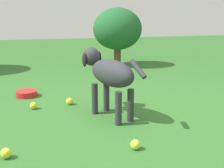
{
  "coord_description": "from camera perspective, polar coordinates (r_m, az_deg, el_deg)",
  "views": [
    {
      "loc": [
        -0.51,
        -2.29,
        0.88
      ],
      "look_at": [
        0.02,
        -0.04,
        0.29
      ],
      "focal_mm": 46.63,
      "sensor_mm": 36.0,
      "label": 1
    }
  ],
  "objects": [
    {
      "name": "shrub_near",
      "position": [
        4.68,
        1.09,
        10.7
      ],
      "size": [
        0.78,
        0.7,
        0.92
      ],
      "color": "brown",
      "rests_on": "ground"
    },
    {
      "name": "tennis_ball_2",
      "position": [
        2.76,
        -15.14,
        -4.1
      ],
      "size": [
        0.07,
        0.07,
        0.07
      ],
      "primitive_type": "sphere",
      "color": "#CCD530",
      "rests_on": "ground"
    },
    {
      "name": "ground",
      "position": [
        2.5,
        -0.67,
        -6.27
      ],
      "size": [
        14.0,
        14.0,
        0.0
      ],
      "primitive_type": "plane",
      "color": "#2D6026"
    },
    {
      "name": "tennis_ball_0",
      "position": [
        2.81,
        -8.32,
        -3.38
      ],
      "size": [
        0.07,
        0.07,
        0.07
      ],
      "primitive_type": "sphere",
      "color": "yellow",
      "rests_on": "ground"
    },
    {
      "name": "water_bowl",
      "position": [
        3.18,
        -16.43,
        -1.8
      ],
      "size": [
        0.22,
        0.22,
        0.06
      ],
      "primitive_type": "cylinder",
      "color": "red",
      "rests_on": "ground"
    },
    {
      "name": "tennis_ball_1",
      "position": [
        1.93,
        -20.08,
        -12.63
      ],
      "size": [
        0.07,
        0.07,
        0.07
      ],
      "primitive_type": "sphere",
      "color": "#CCD735",
      "rests_on": "ground"
    },
    {
      "name": "dog",
      "position": [
        2.41,
        -0.71,
        2.13
      ],
      "size": [
        0.42,
        0.77,
        0.56
      ],
      "rotation": [
        0.0,
        0.0,
        1.99
      ],
      "color": "#2D2D33",
      "rests_on": "ground"
    },
    {
      "name": "tennis_ball_4",
      "position": [
        1.93,
        4.59,
        -11.75
      ],
      "size": [
        0.07,
        0.07,
        0.07
      ],
      "primitive_type": "sphere",
      "color": "#C0E538",
      "rests_on": "ground"
    }
  ]
}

